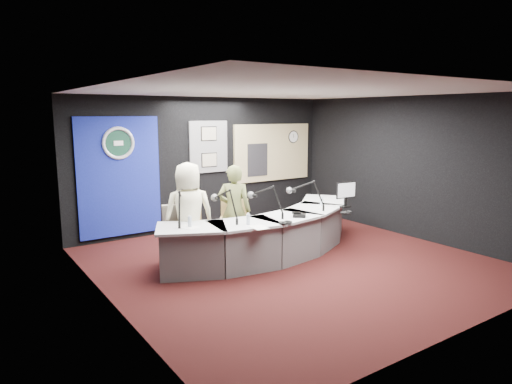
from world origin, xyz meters
TOP-DOWN VIEW (x-y plane):
  - ground at (0.00, 0.00)m, footprint 6.00×6.00m
  - ceiling at (0.00, 0.00)m, footprint 6.00×6.00m
  - wall_back at (0.00, 3.00)m, footprint 6.00×0.02m
  - wall_front at (0.00, -3.00)m, footprint 6.00×0.02m
  - wall_left at (-3.00, 0.00)m, footprint 0.02×6.00m
  - wall_right at (3.00, 0.00)m, footprint 0.02×6.00m
  - broadcast_desk at (-0.05, 0.55)m, footprint 4.50×1.90m
  - backdrop_panel at (-1.90, 2.97)m, footprint 1.60×0.05m
  - agency_seal at (-1.90, 2.93)m, footprint 0.63×0.07m
  - seal_center at (-1.90, 2.94)m, footprint 0.48×0.01m
  - pinboard at (0.05, 2.97)m, footprint 0.90×0.04m
  - framed_photo_upper at (0.05, 2.94)m, footprint 0.34×0.02m
  - framed_photo_lower at (0.05, 2.94)m, footprint 0.34×0.02m
  - booth_window_frame at (1.75, 2.97)m, footprint 2.12×0.06m
  - booth_glow at (1.75, 2.96)m, footprint 2.00×0.02m
  - equipment_rack at (1.30, 2.94)m, footprint 0.55×0.02m
  - wall_clock at (2.35, 2.94)m, footprint 0.28×0.01m
  - armchair_left at (-1.44, 0.92)m, footprint 0.70×0.70m
  - armchair_right at (-0.59, 0.89)m, footprint 0.81×0.81m
  - draped_jacket at (-1.54, 1.16)m, footprint 0.51×0.24m
  - person_man at (-1.44, 0.92)m, footprint 0.94×0.74m
  - person_woman at (-0.59, 0.89)m, footprint 0.69×0.66m
  - computer_monitor at (1.38, 0.20)m, footprint 0.47×0.06m
  - desk_phone at (0.16, 0.04)m, footprint 0.27×0.26m
  - headphones_near at (1.01, -0.20)m, footprint 0.21×0.21m
  - headphones_far at (-0.32, -0.20)m, footprint 0.22×0.22m
  - paper_stack at (-1.68, 0.45)m, footprint 0.32×0.37m
  - notepad at (-0.80, -0.15)m, footprint 0.23×0.32m
  - boom_mic_a at (-1.67, 0.74)m, footprint 0.42×0.66m
  - boom_mic_b at (-1.01, 0.47)m, footprint 0.17×0.74m
  - boom_mic_c at (-0.29, 0.37)m, footprint 0.37×0.69m
  - boom_mic_d at (0.62, 0.41)m, footprint 0.51×0.60m
  - water_bottles at (-0.01, 0.33)m, footprint 3.34×0.52m

SIDE VIEW (x-z plane):
  - ground at x=0.00m, z-range 0.00..0.00m
  - broadcast_desk at x=-0.05m, z-range 0.00..0.75m
  - armchair_left at x=-1.44m, z-range 0.00..0.99m
  - armchair_right at x=-0.59m, z-range 0.00..1.04m
  - draped_jacket at x=-1.54m, z-range 0.27..0.97m
  - paper_stack at x=-1.68m, z-range 0.75..0.75m
  - notepad at x=-0.80m, z-range 0.75..0.75m
  - headphones_near at x=1.01m, z-range 0.75..0.79m
  - headphones_far at x=-0.32m, z-range 0.75..0.79m
  - desk_phone at x=0.16m, z-range 0.75..0.80m
  - person_woman at x=-0.59m, z-range 0.00..1.59m
  - water_bottles at x=-0.01m, z-range 0.75..0.93m
  - person_man at x=-1.44m, z-range 0.00..1.69m
  - boom_mic_a at x=-1.67m, z-range 0.75..1.35m
  - boom_mic_b at x=-1.01m, z-range 0.75..1.35m
  - boom_mic_c at x=-0.29m, z-range 0.75..1.35m
  - boom_mic_d at x=0.62m, z-range 0.75..1.35m
  - computer_monitor at x=1.38m, z-range 0.91..1.23m
  - backdrop_panel at x=-1.90m, z-range 0.10..2.40m
  - wall_back at x=0.00m, z-range 0.00..2.80m
  - wall_front at x=0.00m, z-range 0.00..2.80m
  - wall_left at x=-3.00m, z-range 0.00..2.80m
  - wall_right at x=3.00m, z-range 0.00..2.80m
  - equipment_rack at x=1.30m, z-range 1.03..1.78m
  - framed_photo_lower at x=0.05m, z-range 1.33..1.60m
  - booth_window_frame at x=1.75m, z-range 0.89..2.21m
  - booth_glow at x=1.75m, z-range 0.95..2.15m
  - pinboard at x=0.05m, z-range 1.20..2.30m
  - agency_seal at x=-1.90m, z-range 1.58..2.21m
  - seal_center at x=-1.90m, z-range 1.66..2.14m
  - wall_clock at x=2.35m, z-range 1.76..2.04m
  - framed_photo_upper at x=0.05m, z-range 1.89..2.17m
  - ceiling at x=0.00m, z-range 2.79..2.81m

